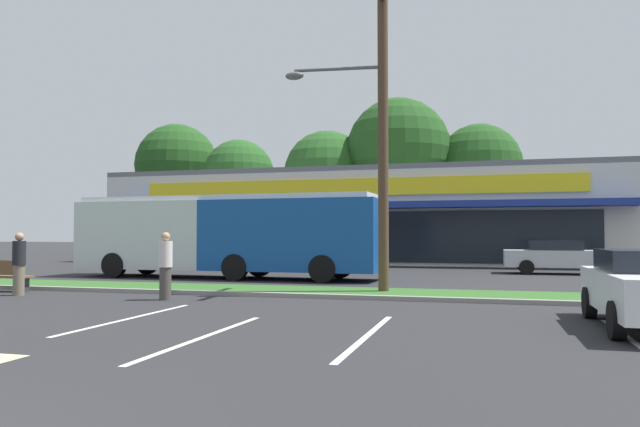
# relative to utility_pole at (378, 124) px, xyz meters

# --- Properties ---
(grass_median) EXTENTS (56.00, 2.20, 0.12)m
(grass_median) POSITION_rel_utility_pole_xyz_m (-2.02, -0.06, -4.84)
(grass_median) COLOR #2D5B23
(grass_median) RESTS_ON ground_plane
(curb_lip) EXTENTS (56.00, 0.24, 0.12)m
(curb_lip) POSITION_rel_utility_pole_xyz_m (-2.02, -1.28, -4.84)
(curb_lip) COLOR gray
(curb_lip) RESTS_ON ground_plane
(parking_stripe_1) EXTENTS (0.12, 4.80, 0.01)m
(parking_stripe_1) POSITION_rel_utility_pole_xyz_m (-4.09, -6.08, -4.89)
(parking_stripe_1) COLOR silver
(parking_stripe_1) RESTS_ON ground_plane
(parking_stripe_2) EXTENTS (0.12, 4.80, 0.01)m
(parking_stripe_2) POSITION_rel_utility_pole_xyz_m (-1.62, -7.69, -4.89)
(parking_stripe_2) COLOR silver
(parking_stripe_2) RESTS_ON ground_plane
(parking_stripe_3) EXTENTS (0.12, 4.80, 0.01)m
(parking_stripe_3) POSITION_rel_utility_pole_xyz_m (1.00, -6.84, -4.89)
(parking_stripe_3) COLOR silver
(parking_stripe_3) RESTS_ON ground_plane
(parking_stripe_4) EXTENTS (0.12, 4.80, 0.01)m
(parking_stripe_4) POSITION_rel_utility_pole_xyz_m (5.24, -6.17, -4.89)
(parking_stripe_4) COLOR silver
(parking_stripe_4) RESTS_ON ground_plane
(storefront_building) EXTENTS (31.47, 13.76, 5.67)m
(storefront_building) POSITION_rel_utility_pole_xyz_m (-4.46, 22.15, -2.06)
(storefront_building) COLOR beige
(storefront_building) RESTS_ON ground_plane
(tree_far_left) EXTENTS (7.19, 7.19, 11.43)m
(tree_far_left) POSITION_rel_utility_pole_xyz_m (-23.11, 30.21, 2.92)
(tree_far_left) COLOR #473323
(tree_far_left) RESTS_ON ground_plane
(tree_left) EXTENTS (5.82, 5.82, 9.59)m
(tree_left) POSITION_rel_utility_pole_xyz_m (-16.64, 28.84, 1.76)
(tree_left) COLOR #473323
(tree_left) RESTS_ON ground_plane
(tree_mid_left) EXTENTS (6.78, 6.78, 9.93)m
(tree_mid_left) POSITION_rel_utility_pole_xyz_m (-9.06, 28.65, 1.63)
(tree_mid_left) COLOR #473323
(tree_mid_left) RESTS_ON ground_plane
(tree_mid) EXTENTS (7.94, 7.94, 12.19)m
(tree_mid) POSITION_rel_utility_pole_xyz_m (-3.39, 28.68, 3.31)
(tree_mid) COLOR #473323
(tree_mid) RESTS_ON ground_plane
(tree_mid_right) EXTENTS (6.47, 6.47, 10.15)m
(tree_mid_right) POSITION_rel_utility_pole_xyz_m (2.57, 29.96, 2.00)
(tree_mid_right) COLOR #473323
(tree_mid_right) RESTS_ON ground_plane
(utility_pole) EXTENTS (3.07, 2.40, 9.11)m
(utility_pole) POSITION_rel_utility_pole_xyz_m (0.00, 0.00, 0.00)
(utility_pole) COLOR #4C3826
(utility_pole) RESTS_ON ground_plane
(city_bus) EXTENTS (12.59, 2.96, 3.25)m
(city_bus) POSITION_rel_utility_pole_xyz_m (-6.99, 5.05, -3.13)
(city_bus) COLOR #144793
(city_bus) RESTS_ON ground_plane
(bus_stop_bench) EXTENTS (1.60, 0.45, 0.95)m
(bus_stop_bench) POSITION_rel_utility_pole_xyz_m (-11.07, -1.95, -4.39)
(bus_stop_bench) COLOR brown
(bus_stop_bench) RESTS_ON ground_plane
(car_2) EXTENTS (4.79, 1.90, 1.46)m
(car_2) POSITION_rel_utility_pole_xyz_m (6.11, 11.18, -4.13)
(car_2) COLOR #B7B7BC
(car_2) RESTS_ON ground_plane
(pedestrian_near_bench) EXTENTS (0.36, 0.36, 1.79)m
(pedestrian_near_bench) POSITION_rel_utility_pole_xyz_m (-5.20, -2.76, -4.00)
(pedestrian_near_bench) COLOR #47423D
(pedestrian_near_bench) RESTS_ON ground_plane
(pedestrian_by_pole) EXTENTS (0.36, 0.36, 1.78)m
(pedestrian_by_pole) POSITION_rel_utility_pole_xyz_m (-9.82, -2.81, -4.00)
(pedestrian_by_pole) COLOR #726651
(pedestrian_by_pole) RESTS_ON ground_plane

